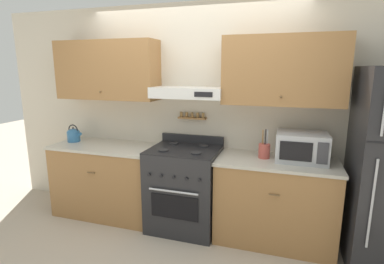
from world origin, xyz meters
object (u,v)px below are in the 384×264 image
at_px(microwave, 302,147).
at_px(stove_range, 184,188).
at_px(utensil_crock, 264,150).
at_px(tea_kettle, 74,135).

bearing_deg(microwave, stove_range, -175.87).
xyz_separation_m(microwave, utensil_crock, (-0.37, -0.02, -0.06)).
xyz_separation_m(stove_range, microwave, (1.23, 0.09, 0.57)).
distance_m(stove_range, microwave, 1.36).
relative_size(stove_range, microwave, 2.08).
relative_size(tea_kettle, utensil_crock, 0.73).
height_order(stove_range, microwave, microwave).
bearing_deg(stove_range, utensil_crock, 4.69).
distance_m(stove_range, tea_kettle, 1.61).
distance_m(microwave, utensil_crock, 0.37).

